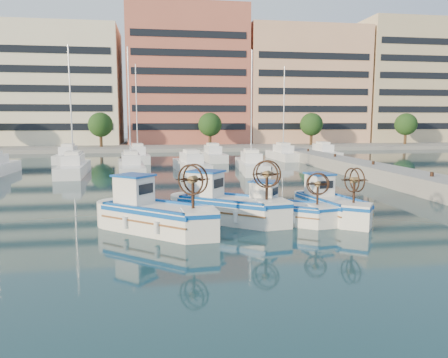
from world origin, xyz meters
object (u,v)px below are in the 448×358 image
Objects in this scene: fishing_boat_a at (154,212)px; fishing_boat_d at (330,203)px; fishing_boat_b at (226,204)px; fishing_boat_c at (282,208)px.

fishing_boat_a is 8.91m from fishing_boat_d.
fishing_boat_b is at bearing -26.51° from fishing_boat_a.
fishing_boat_b is 5.30m from fishing_boat_d.
fishing_boat_a reaches higher than fishing_boat_b.
fishing_boat_d is (2.68, 0.51, 0.07)m from fishing_boat_c.
fishing_boat_c is at bearing 179.73° from fishing_boat_d.
fishing_boat_d is at bearing -40.59° from fishing_boat_a.
fishing_boat_b reaches higher than fishing_boat_d.
fishing_boat_b is (3.51, 1.45, -0.01)m from fishing_boat_a.
fishing_boat_d is (5.30, -0.15, -0.09)m from fishing_boat_b.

